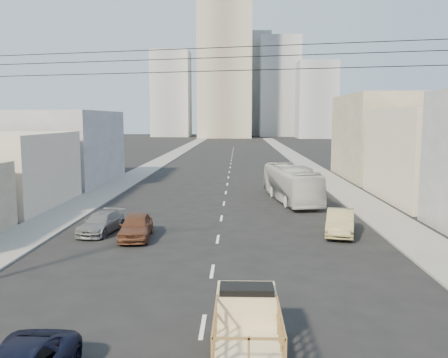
# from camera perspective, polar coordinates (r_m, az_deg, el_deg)

# --- Properties ---
(ground) EXTENTS (420.00, 420.00, 0.00)m
(ground) POSITION_cam_1_polar(r_m,az_deg,el_deg) (15.35, -3.17, -20.44)
(ground) COLOR black
(ground) RESTS_ON ground
(sidewalk_left) EXTENTS (3.50, 180.00, 0.12)m
(sidewalk_left) POSITION_cam_1_polar(r_m,az_deg,el_deg) (84.83, -7.06, 2.41)
(sidewalk_left) COLOR gray
(sidewalk_left) RESTS_ON ground
(sidewalk_right) EXTENTS (3.50, 180.00, 0.12)m
(sidewalk_right) POSITION_cam_1_polar(r_m,az_deg,el_deg) (84.50, 8.91, 2.36)
(sidewalk_right) COLOR gray
(sidewalk_right) RESTS_ON ground
(lane_dashes) EXTENTS (0.15, 104.00, 0.01)m
(lane_dashes) POSITION_cam_1_polar(r_m,az_deg,el_deg) (66.93, 0.70, 1.14)
(lane_dashes) COLOR silver
(lane_dashes) RESTS_ON ground
(flatbed_pickup) EXTENTS (1.95, 4.41, 1.90)m
(flatbed_pickup) POSITION_cam_1_polar(r_m,az_deg,el_deg) (14.83, 2.78, -16.78)
(flatbed_pickup) COLOR beige
(flatbed_pickup) RESTS_ON ground
(city_bus) EXTENTS (4.22, 11.36, 3.09)m
(city_bus) POSITION_cam_1_polar(r_m,az_deg,el_deg) (41.51, 8.09, -0.55)
(city_bus) COLOR beige
(city_bus) RESTS_ON ground
(sedan_brown) EXTENTS (2.11, 4.53, 1.50)m
(sedan_brown) POSITION_cam_1_polar(r_m,az_deg,el_deg) (28.96, -10.55, -5.60)
(sedan_brown) COLOR brown
(sedan_brown) RESTS_ON ground
(sedan_tan) EXTENTS (2.62, 4.89, 1.53)m
(sedan_tan) POSITION_cam_1_polar(r_m,az_deg,el_deg) (30.30, 13.80, -5.09)
(sedan_tan) COLOR #9D905B
(sedan_tan) RESTS_ON ground
(sedan_grey) EXTENTS (2.48, 4.62, 1.27)m
(sedan_grey) POSITION_cam_1_polar(r_m,az_deg,el_deg) (30.82, -14.56, -5.15)
(sedan_grey) COLOR slate
(sedan_grey) RESTS_ON ground
(overhead_wires) EXTENTS (23.01, 5.02, 0.72)m
(overhead_wires) POSITION_cam_1_polar(r_m,az_deg,el_deg) (15.20, -2.92, 14.19)
(overhead_wires) COLOR black
(overhead_wires) RESTS_ON ground
(bldg_right_far) EXTENTS (12.00, 16.00, 10.00)m
(bldg_right_far) POSITION_cam_1_polar(r_m,az_deg,el_deg) (60.57, 19.89, 4.80)
(bldg_right_far) COLOR gray
(bldg_right_far) RESTS_ON ground
(bldg_left_far) EXTENTS (12.00, 16.00, 8.00)m
(bldg_left_far) POSITION_cam_1_polar(r_m,az_deg,el_deg) (56.56, -19.78, 3.65)
(bldg_left_far) COLOR gray
(bldg_left_far) RESTS_ON ground
(high_rise_tower) EXTENTS (20.00, 20.00, 60.00)m
(high_rise_tower) POSITION_cam_1_polar(r_m,az_deg,el_deg) (185.03, 0.12, 14.35)
(high_rise_tower) COLOR gray
(high_rise_tower) RESTS_ON ground
(midrise_ne) EXTENTS (16.00, 16.00, 40.00)m
(midrise_ne) POSITION_cam_1_polar(r_m,az_deg,el_deg) (199.66, 6.68, 10.90)
(midrise_ne) COLOR #96989E
(midrise_ne) RESTS_ON ground
(midrise_nw) EXTENTS (15.00, 15.00, 34.00)m
(midrise_nw) POSITION_cam_1_polar(r_m,az_deg,el_deg) (195.69, -6.35, 10.10)
(midrise_nw) COLOR #96989E
(midrise_nw) RESTS_ON ground
(midrise_back) EXTENTS (18.00, 18.00, 44.00)m
(midrise_back) POSITION_cam_1_polar(r_m,az_deg,el_deg) (214.11, 3.08, 11.22)
(midrise_back) COLOR gray
(midrise_back) RESTS_ON ground
(midrise_east) EXTENTS (14.00, 14.00, 28.00)m
(midrise_east) POSITION_cam_1_polar(r_m,az_deg,el_deg) (180.98, 11.04, 9.29)
(midrise_east) COLOR #96989E
(midrise_east) RESTS_ON ground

